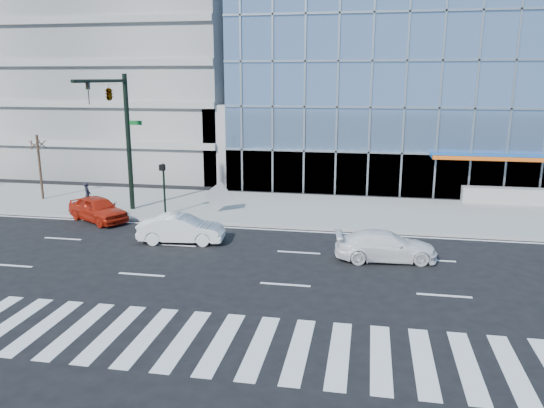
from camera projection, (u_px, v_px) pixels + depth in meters
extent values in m
plane|color=black|center=(299.00, 253.00, 24.61)|extent=(160.00, 160.00, 0.00)
cube|color=gray|center=(316.00, 210.00, 32.25)|extent=(120.00, 8.00, 0.15)
cube|color=#6F90B9|center=(502.00, 83.00, 45.29)|extent=(42.00, 26.00, 15.00)
cube|color=gray|center=(129.00, 55.00, 50.68)|extent=(24.00, 24.00, 20.00)
cube|color=gray|center=(254.00, 141.00, 42.19)|extent=(6.00, 8.00, 6.00)
cylinder|color=black|center=(129.00, 143.00, 31.32)|extent=(0.28, 0.28, 8.00)
cylinder|color=black|center=(101.00, 81.00, 27.81)|extent=(0.18, 5.60, 0.18)
imported|color=black|center=(88.00, 93.00, 26.61)|extent=(0.18, 0.22, 1.10)
imported|color=black|center=(109.00, 92.00, 28.71)|extent=(0.48, 2.24, 0.90)
cube|color=#0C591E|center=(135.00, 123.00, 30.97)|extent=(0.90, 0.05, 0.25)
cylinder|color=black|center=(164.00, 189.00, 30.51)|extent=(0.12, 0.12, 3.00)
cube|color=black|center=(162.00, 168.00, 30.06)|extent=(0.30, 0.25, 0.35)
cylinder|color=#332319|center=(40.00, 167.00, 34.43)|extent=(0.16, 0.16, 4.20)
ellipsoid|color=#332319|center=(37.00, 141.00, 34.04)|extent=(1.10, 1.10, 0.90)
imported|color=white|center=(386.00, 246.00, 23.48)|extent=(4.67, 2.36, 1.30)
imported|color=white|center=(181.00, 229.00, 26.00)|extent=(4.30, 1.91, 1.37)
imported|color=red|center=(98.00, 209.00, 29.86)|extent=(4.44, 3.56, 1.42)
imported|color=black|center=(88.00, 196.00, 31.91)|extent=(0.60, 0.72, 1.68)
cube|color=#A2A2A2|center=(219.00, 197.00, 31.38)|extent=(1.77, 0.53, 1.82)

